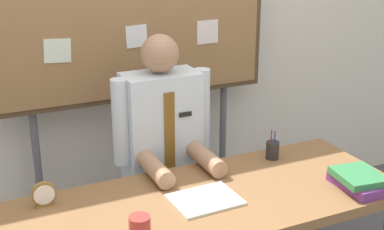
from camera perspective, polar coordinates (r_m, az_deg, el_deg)
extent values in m
cube|color=silver|center=(3.28, -7.34, 9.70)|extent=(6.40, 0.08, 2.70)
cube|color=brown|center=(2.49, 1.64, -9.31)|extent=(1.85, 0.73, 0.05)
cube|color=brown|center=(3.31, 12.75, -9.17)|extent=(0.07, 0.07, 0.68)
cube|color=silver|center=(2.90, -3.25, -2.61)|extent=(0.40, 0.22, 0.74)
sphere|color=#A87A5B|center=(2.76, -3.44, 6.56)|extent=(0.20, 0.20, 0.20)
cylinder|color=silver|center=(2.76, -7.58, -0.76)|extent=(0.09, 0.09, 0.46)
cylinder|color=silver|center=(2.92, 1.02, 0.57)|extent=(0.09, 0.09, 0.46)
cylinder|color=#A87A5B|center=(2.65, -3.93, -5.74)|extent=(0.09, 0.30, 0.09)
cylinder|color=#A87A5B|center=(2.75, 1.53, -4.68)|extent=(0.09, 0.30, 0.09)
cube|color=brown|center=(2.78, -2.39, -2.36)|extent=(0.06, 0.01, 0.48)
cube|color=black|center=(2.78, -0.71, 0.07)|extent=(0.07, 0.01, 0.02)
cylinder|color=#59595E|center=(3.26, -15.89, -7.12)|extent=(0.04, 0.04, 0.96)
cylinder|color=#59595E|center=(3.61, 3.25, -3.69)|extent=(0.04, 0.04, 0.96)
cube|color=silver|center=(2.96, -14.11, 6.64)|extent=(0.15, 0.00, 0.14)
cube|color=white|center=(3.07, -5.89, 8.32)|extent=(0.13, 0.00, 0.13)
cube|color=silver|center=(3.25, 1.67, 8.82)|extent=(0.14, 0.00, 0.14)
cube|color=#72337F|center=(2.67, 17.23, -6.97)|extent=(0.18, 0.27, 0.05)
cube|color=#337F47|center=(2.65, 17.30, -6.23)|extent=(0.23, 0.25, 0.03)
cube|color=silver|center=(2.45, 1.42, -8.98)|extent=(0.31, 0.25, 0.01)
cylinder|color=olive|center=(2.48, -15.49, -8.08)|extent=(0.11, 0.02, 0.11)
cylinder|color=white|center=(2.47, -15.44, -8.21)|extent=(0.09, 0.00, 0.09)
cube|color=olive|center=(2.51, -15.39, -9.10)|extent=(0.08, 0.04, 0.01)
cylinder|color=#B23833|center=(2.19, -5.58, -11.73)|extent=(0.09, 0.09, 0.09)
cylinder|color=#262626|center=(2.89, 8.55, -3.71)|extent=(0.07, 0.07, 0.09)
cylinder|color=#263399|center=(2.87, 8.76, -3.06)|extent=(0.01, 0.01, 0.15)
cylinder|color=maroon|center=(2.88, 8.40, -2.92)|extent=(0.01, 0.01, 0.15)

